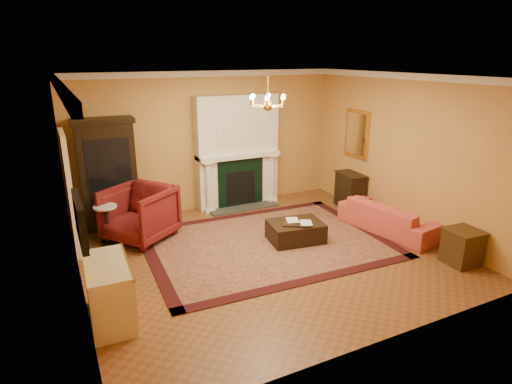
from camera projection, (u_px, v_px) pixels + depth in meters
floor at (267, 254)px, 7.49m from camera, size 6.00×5.50×0.02m
ceiling at (268, 76)px, 6.57m from camera, size 6.00×5.50×0.02m
wall_back at (209, 141)px, 9.39m from camera, size 6.00×0.02×3.00m
wall_front at (384, 229)px, 4.67m from camera, size 6.00×0.02×3.00m
wall_left at (70, 196)px, 5.76m from camera, size 0.02×5.50×3.00m
wall_right at (404, 153)px, 8.29m from camera, size 0.02×5.50×3.00m
fireplace at (238, 154)px, 9.57m from camera, size 1.90×0.70×2.50m
crown_molding at (242, 78)px, 7.40m from camera, size 6.00×5.50×0.12m
doorway at (70, 193)px, 7.38m from camera, size 0.08×1.05×2.10m
tv_panel at (80, 220)px, 5.32m from camera, size 0.09×0.95×0.58m
gilt_mirror at (357, 134)px, 9.42m from camera, size 0.06×0.76×1.05m
chandelier at (268, 102)px, 6.69m from camera, size 0.63×0.55×0.53m
oriental_rug at (267, 243)px, 7.88m from camera, size 4.41×3.38×0.02m
china_cabinet at (108, 176)px, 8.37m from camera, size 1.06×0.51×2.09m
wingback_armchair at (139, 211)px, 7.90m from camera, size 1.47×1.48×1.12m
pedestal_table at (107, 222)px, 7.73m from camera, size 0.41×0.41×0.74m
commode at (109, 292)px, 5.50m from camera, size 0.54×1.10×0.81m
coral_sofa at (390, 212)px, 8.31m from camera, size 0.88×2.07×0.79m
end_table at (462, 248)px, 7.04m from camera, size 0.52×0.52×0.57m
console_table at (350, 191)px, 9.63m from camera, size 0.47×0.73×0.77m
leather_ottoman at (296, 231)px, 7.92m from camera, size 1.06×0.84×0.36m
ottoman_tray at (295, 223)px, 7.78m from camera, size 0.52×0.49×0.03m
book_a at (287, 214)px, 7.79m from camera, size 0.21×0.10×0.29m
book_b at (300, 216)px, 7.68m from camera, size 0.20×0.11×0.28m
topiary_left at (216, 145)px, 9.24m from camera, size 0.15×0.15×0.40m
topiary_right at (265, 139)px, 9.73m from camera, size 0.17×0.17×0.47m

